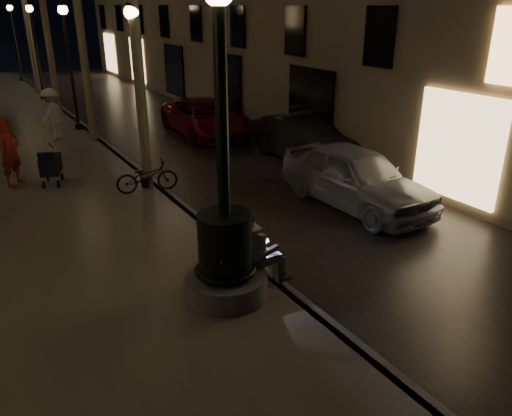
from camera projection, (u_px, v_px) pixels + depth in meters
ground at (93, 138)px, 19.44m from camera, size 120.00×120.00×0.00m
cobble_lane at (166, 129)px, 20.86m from camera, size 6.00×45.00×0.02m
curb_strip at (93, 135)px, 19.40m from camera, size 0.25×45.00×0.20m
fountain_lamppost at (225, 242)px, 8.19m from camera, size 1.40×1.40×5.21m
seated_man_laptop at (257, 248)px, 8.58m from camera, size 1.03×0.35×1.39m
lamp_curb_a at (137, 73)px, 12.52m from camera, size 0.36×0.36×4.81m
lamp_curb_b at (68, 50)px, 18.86m from camera, size 0.36×0.36×4.81m
lamp_curb_c at (34, 38)px, 25.21m from camera, size 0.36×0.36×4.81m
lamp_curb_d at (14, 32)px, 31.56m from camera, size 0.36×0.36×4.81m
stroller at (50, 165)px, 13.59m from camera, size 0.71×1.12×1.14m
car_front at (356, 177)px, 12.64m from camera, size 1.97×4.59×1.54m
car_second at (303, 139)px, 16.34m from camera, size 1.58×4.44×1.46m
car_third at (206, 118)px, 19.63m from camera, size 2.59×5.15×1.40m
pedestrian_red at (10, 152)px, 13.48m from camera, size 0.81×0.78×1.87m
pedestrian_white at (52, 114)px, 18.09m from camera, size 1.35×1.33×1.86m
bicycle at (147, 176)px, 13.13m from camera, size 1.68×0.85×0.84m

